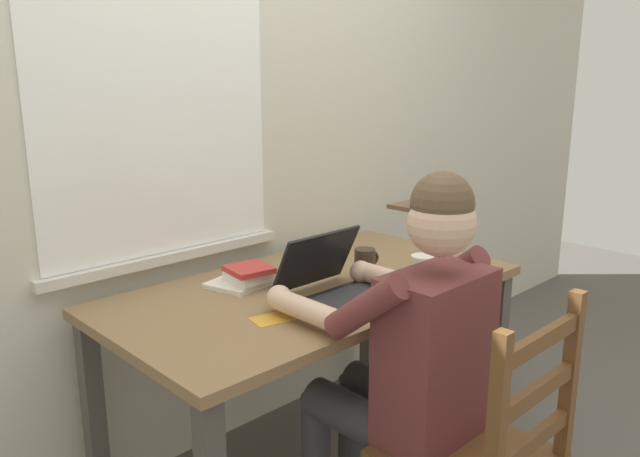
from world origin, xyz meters
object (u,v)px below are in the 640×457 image
Objects in this scene: laptop at (337,284)px; computer_mouse at (399,283)px; coffee_mug_white at (423,268)px; landscape_photo_print at (273,319)px; desk at (315,309)px; coffee_mug_dark at (365,262)px; seated_person at (406,352)px; book_stack_main at (250,276)px.

laptop reaches higher than computer_mouse.
laptop is 2.70× the size of coffee_mug_white.
coffee_mug_white reaches higher than landscape_photo_print.
desk is 14.87× the size of computer_mouse.
computer_mouse is at bearing 2.20° from landscape_photo_print.
coffee_mug_dark is at bearing 83.14° from computer_mouse.
seated_person is at bearing -42.14° from landscape_photo_print.
book_stack_main is (-0.13, 0.30, -0.01)m from laptop.
seated_person reaches higher than book_stack_main.
desk is 11.44× the size of landscape_photo_print.
laptop is 3.31× the size of computer_mouse.
desk is 0.32m from computer_mouse.
seated_person is 7.27× the size of book_stack_main.
laptop is 2.86× the size of coffee_mug_dark.
desk is 4.49× the size of laptop.
coffee_mug_dark is 0.89× the size of landscape_photo_print.
seated_person is at bearing -80.91° from book_stack_main.
desk is 0.42m from coffee_mug_white.
desk is 12.14× the size of coffee_mug_white.
desk is 0.27m from book_stack_main.
laptop is 0.27m from coffee_mug_dark.
seated_person reaches higher than laptop.
coffee_mug_dark is at bearing -27.77° from book_stack_main.
seated_person is 9.51× the size of landscape_photo_print.
coffee_mug_white is (0.13, -0.00, 0.03)m from computer_mouse.
desk is at bearing 166.38° from coffee_mug_dark.
coffee_mug_dark is (0.02, 0.18, 0.03)m from computer_mouse.
laptop is at bearing -66.29° from book_stack_main.
computer_mouse is 0.53m from book_stack_main.
landscape_photo_print is at bearing -155.59° from desk.
coffee_mug_white is at bearing -12.55° from laptop.
desk is at bearing 36.47° from landscape_photo_print.
laptop is at bearing -158.64° from coffee_mug_dark.
seated_person reaches higher than coffee_mug_dark.
computer_mouse is at bearing 42.72° from seated_person.
computer_mouse is 0.14m from coffee_mug_white.
coffee_mug_white is 0.63m from book_stack_main.
computer_mouse reaches higher than desk.
seated_person is 0.35m from laptop.
seated_person is 0.48m from coffee_mug_white.
book_stack_main is (-0.10, 0.62, 0.11)m from seated_person.
laptop is at bearing 84.25° from seated_person.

